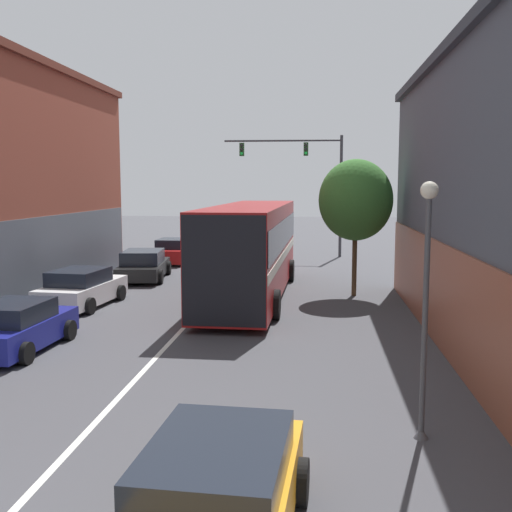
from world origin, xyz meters
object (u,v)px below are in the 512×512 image
(hatchback_foreground, at_px, (213,505))
(street_lamp, at_px, (426,296))
(parked_car_left_near, at_px, (82,289))
(parked_car_left_mid, at_px, (18,327))
(parked_car_left_far, at_px, (144,265))
(traffic_signal_gantry, at_px, (309,171))
(bus, at_px, (252,246))
(street_tree_near, at_px, (356,200))
(parked_car_left_distant, at_px, (173,251))

(hatchback_foreground, distance_m, street_lamp, 5.15)
(parked_car_left_near, xyz_separation_m, parked_car_left_mid, (0.58, -5.85, -0.02))
(parked_car_left_far, xyz_separation_m, street_lamp, (9.94, -16.85, 1.88))
(traffic_signal_gantry, distance_m, street_lamp, 26.93)
(traffic_signal_gantry, height_order, street_lamp, traffic_signal_gantry)
(bus, relative_size, parked_car_left_mid, 3.26)
(hatchback_foreground, height_order, street_tree_near, street_tree_near)
(parked_car_left_far, distance_m, street_tree_near, 10.59)
(traffic_signal_gantry, xyz_separation_m, street_tree_near, (2.04, -13.05, -1.44))
(street_lamp, xyz_separation_m, street_tree_near, (-0.35, 13.64, 1.28))
(bus, bearing_deg, parked_car_left_far, 56.48)
(parked_car_left_far, bearing_deg, street_lamp, -156.24)
(hatchback_foreground, xyz_separation_m, parked_car_left_mid, (-6.75, 8.32, -0.01))
(bus, distance_m, street_lamp, 13.77)
(bus, relative_size, street_lamp, 2.86)
(hatchback_foreground, relative_size, street_lamp, 1.04)
(bus, distance_m, hatchback_foreground, 16.84)
(parked_car_left_near, bearing_deg, hatchback_foreground, -147.60)
(parked_car_left_distant, bearing_deg, parked_car_left_mid, 179.78)
(hatchback_foreground, height_order, parked_car_left_mid, parked_car_left_mid)
(bus, height_order, parked_car_left_distant, bus)
(parked_car_left_mid, height_order, street_lamp, street_lamp)
(parked_car_left_mid, distance_m, parked_car_left_far, 12.23)
(hatchback_foreground, relative_size, traffic_signal_gantry, 0.63)
(parked_car_left_mid, relative_size, parked_car_left_distant, 0.99)
(street_tree_near, bearing_deg, parked_car_left_near, -162.46)
(bus, distance_m, parked_car_left_distant, 11.31)
(hatchback_foreground, height_order, traffic_signal_gantry, traffic_signal_gantry)
(traffic_signal_gantry, bearing_deg, parked_car_left_near, -116.23)
(hatchback_foreground, xyz_separation_m, parked_car_left_far, (-6.88, 20.54, 0.01))
(street_lamp, height_order, street_tree_near, street_tree_near)
(hatchback_foreground, distance_m, parked_car_left_mid, 10.71)
(parked_car_left_far, bearing_deg, hatchback_foreground, -168.24)
(hatchback_foreground, bearing_deg, bus, 7.79)
(parked_car_left_mid, relative_size, street_tree_near, 0.72)
(parked_car_left_near, height_order, street_tree_near, street_tree_near)
(bus, relative_size, traffic_signal_gantry, 1.74)
(traffic_signal_gantry, relative_size, street_lamp, 1.65)
(parked_car_left_far, bearing_deg, parked_car_left_near, 169.27)
(bus, height_order, parked_car_left_far, bus)
(parked_car_left_near, relative_size, parked_car_left_distant, 1.08)
(parked_car_left_distant, bearing_deg, hatchback_foreground, -166.10)
(parked_car_left_near, bearing_deg, parked_car_left_mid, -169.29)
(parked_car_left_far, height_order, street_lamp, street_lamp)
(traffic_signal_gantry, relative_size, street_tree_near, 1.36)
(parked_car_left_distant, distance_m, traffic_signal_gantry, 9.67)
(parked_car_left_near, relative_size, traffic_signal_gantry, 0.58)
(bus, bearing_deg, street_lamp, -160.15)
(traffic_signal_gantry, bearing_deg, parked_car_left_far, -127.49)
(parked_car_left_near, xyz_separation_m, parked_car_left_distant, (0.43, 12.33, -0.00))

